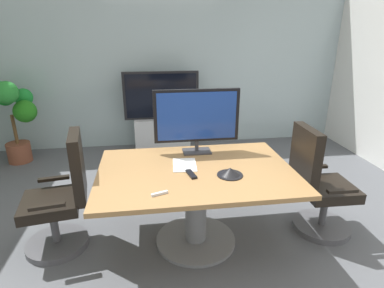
{
  "coord_description": "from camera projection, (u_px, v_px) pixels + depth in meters",
  "views": [
    {
      "loc": [
        -0.41,
        -2.42,
        1.92
      ],
      "look_at": [
        -0.02,
        0.31,
        0.91
      ],
      "focal_mm": 29.19,
      "sensor_mm": 36.0,
      "label": 1
    }
  ],
  "objects": [
    {
      "name": "ground_plane",
      "position": [
        199.0,
        244.0,
        2.97
      ],
      "size": [
        6.94,
        6.94,
        0.0
      ],
      "primitive_type": "plane",
      "color": "#515459"
    },
    {
      "name": "wall_back_glass_partition",
      "position": [
        171.0,
        65.0,
        5.2
      ],
      "size": [
        5.94,
        0.1,
        2.73
      ],
      "primitive_type": "cube",
      "color": "#9EB2B7",
      "rests_on": "ground"
    },
    {
      "name": "conference_table",
      "position": [
        196.0,
        190.0,
        2.83
      ],
      "size": [
        1.72,
        1.19,
        0.76
      ],
      "color": "olive",
      "rests_on": "ground"
    },
    {
      "name": "office_chair_left",
      "position": [
        62.0,
        202.0,
        2.81
      ],
      "size": [
        0.63,
        0.61,
        1.09
      ],
      "rotation": [
        0.0,
        0.0,
        -1.41
      ],
      "color": "#4C4C51",
      "rests_on": "ground"
    },
    {
      "name": "office_chair_right",
      "position": [
        318.0,
        190.0,
        3.03
      ],
      "size": [
        0.6,
        0.58,
        1.09
      ],
      "rotation": [
        0.0,
        0.0,
        1.55
      ],
      "color": "#4C4C51",
      "rests_on": "ground"
    },
    {
      "name": "tv_monitor",
      "position": [
        197.0,
        117.0,
        3.04
      ],
      "size": [
        0.84,
        0.18,
        0.64
      ],
      "color": "#333338",
      "rests_on": "conference_table"
    },
    {
      "name": "wall_display_unit",
      "position": [
        162.0,
        124.0,
        5.17
      ],
      "size": [
        1.2,
        0.36,
        1.31
      ],
      "color": "#B7BABC",
      "rests_on": "ground"
    },
    {
      "name": "potted_plant",
      "position": [
        11.0,
        108.0,
        4.53
      ],
      "size": [
        0.7,
        0.69,
        1.31
      ],
      "color": "brown",
      "rests_on": "ground"
    },
    {
      "name": "conference_phone",
      "position": [
        230.0,
        172.0,
        2.64
      ],
      "size": [
        0.22,
        0.22,
        0.07
      ],
      "color": "black",
      "rests_on": "conference_table"
    },
    {
      "name": "remote_control",
      "position": [
        191.0,
        174.0,
        2.65
      ],
      "size": [
        0.08,
        0.18,
        0.02
      ],
      "primitive_type": "cube",
      "rotation": [
        0.0,
        0.0,
        0.21
      ],
      "color": "black",
      "rests_on": "conference_table"
    },
    {
      "name": "whiteboard_marker",
      "position": [
        160.0,
        193.0,
        2.34
      ],
      "size": [
        0.13,
        0.06,
        0.02
      ],
      "primitive_type": "cube",
      "rotation": [
        0.0,
        0.0,
        0.34
      ],
      "color": "silver",
      "rests_on": "conference_table"
    },
    {
      "name": "paper_notepad",
      "position": [
        185.0,
        165.0,
        2.84
      ],
      "size": [
        0.23,
        0.31,
        0.01
      ],
      "primitive_type": "cube",
      "rotation": [
        0.0,
        0.0,
        -0.07
      ],
      "color": "white",
      "rests_on": "conference_table"
    }
  ]
}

